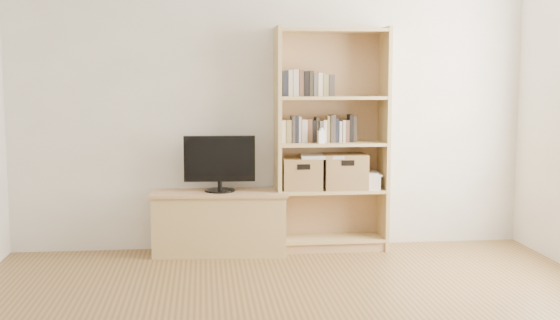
{
  "coord_description": "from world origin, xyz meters",
  "views": [
    {
      "loc": [
        -0.6,
        -3.59,
        1.49
      ],
      "look_at": [
        0.01,
        1.9,
        0.84
      ],
      "focal_mm": 45.0,
      "sensor_mm": 36.0,
      "label": 1
    }
  ],
  "objects": [
    {
      "name": "magazine_stack",
      "position": [
        0.83,
        2.33,
        0.59
      ],
      "size": [
        0.21,
        0.28,
        0.12
      ],
      "primitive_type": "cube",
      "rotation": [
        0.0,
        0.0,
        -0.11
      ],
      "color": "silver",
      "rests_on": "bookshelf"
    },
    {
      "name": "books_row_upper",
      "position": [
        0.29,
        2.35,
        1.42
      ],
      "size": [
        0.35,
        0.14,
        0.18
      ],
      "primitive_type": "cube",
      "rotation": [
        0.0,
        0.0,
        -0.03
      ],
      "color": "beige",
      "rests_on": "bookshelf"
    },
    {
      "name": "tv_stand",
      "position": [
        -0.46,
        2.29,
        0.25
      ],
      "size": [
        1.14,
        0.5,
        0.51
      ],
      "primitive_type": "cube",
      "rotation": [
        0.0,
        0.0,
        -0.08
      ],
      "color": "tan",
      "rests_on": "floor"
    },
    {
      "name": "television",
      "position": [
        -0.46,
        2.29,
        0.77
      ],
      "size": [
        0.6,
        0.07,
        0.47
      ],
      "primitive_type": "cube",
      "rotation": [
        0.0,
        0.0,
        -0.04
      ],
      "color": "black",
      "rests_on": "tv_stand"
    },
    {
      "name": "baby_monitor",
      "position": [
        0.4,
        2.22,
        0.99
      ],
      "size": [
        0.06,
        0.05,
        0.11
      ],
      "primitive_type": "cube",
      "rotation": [
        0.0,
        0.0,
        0.23
      ],
      "color": "white",
      "rests_on": "bookshelf"
    },
    {
      "name": "basket_right",
      "position": [
        0.62,
        2.32,
        0.69
      ],
      "size": [
        0.37,
        0.31,
        0.3
      ],
      "primitive_type": "cube",
      "rotation": [
        0.0,
        0.0,
        -0.02
      ],
      "color": "olive",
      "rests_on": "bookshelf"
    },
    {
      "name": "laptop",
      "position": [
        0.42,
        2.31,
        0.82
      ],
      "size": [
        0.38,
        0.28,
        0.03
      ],
      "primitive_type": "cube",
      "rotation": [
        0.0,
        0.0,
        -0.08
      ],
      "color": "silver",
      "rests_on": "basket_left"
    },
    {
      "name": "basket_left",
      "position": [
        0.25,
        2.32,
        0.67
      ],
      "size": [
        0.34,
        0.28,
        0.27
      ],
      "primitive_type": "cube",
      "rotation": [
        0.0,
        0.0,
        -0.03
      ],
      "color": "olive",
      "rests_on": "bookshelf"
    },
    {
      "name": "books_row_mid",
      "position": [
        0.5,
        2.35,
        1.05
      ],
      "size": [
        0.86,
        0.19,
        0.23
      ],
      "primitive_type": "cube",
      "rotation": [
        0.0,
        0.0,
        0.02
      ],
      "color": "beige",
      "rests_on": "bookshelf"
    },
    {
      "name": "bookshelf",
      "position": [
        0.5,
        2.33,
        0.96
      ],
      "size": [
        0.96,
        0.35,
        1.92
      ],
      "primitive_type": "cube",
      "rotation": [
        0.0,
        0.0,
        0.01
      ],
      "color": "tan",
      "rests_on": "floor"
    },
    {
      "name": "back_wall",
      "position": [
        0.0,
        2.5,
        1.3
      ],
      "size": [
        4.5,
        0.02,
        2.6
      ],
      "primitive_type": "cube",
      "color": "silver",
      "rests_on": "floor"
    }
  ]
}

